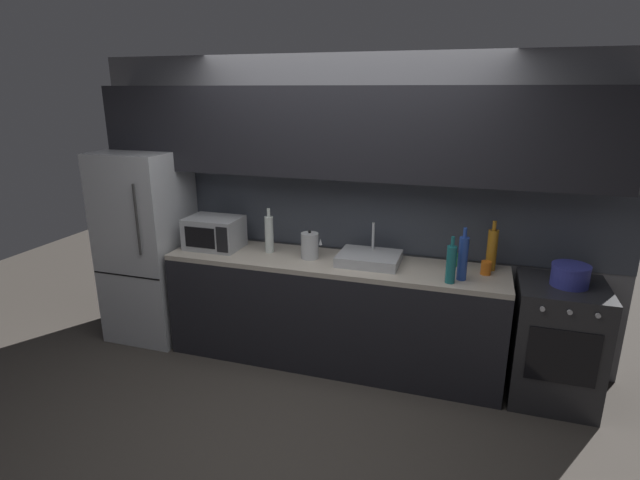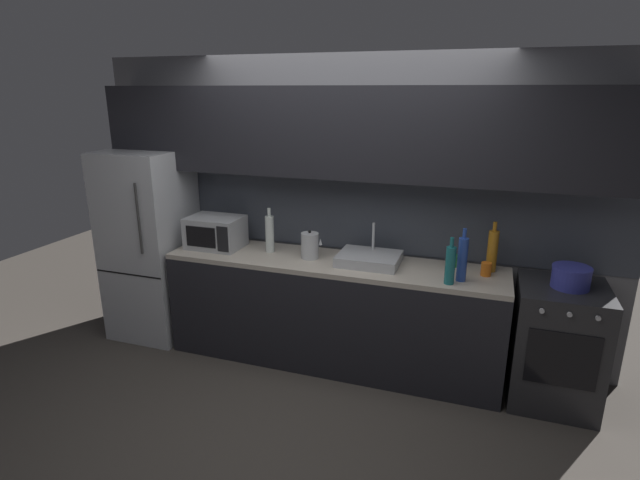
{
  "view_description": "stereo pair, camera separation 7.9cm",
  "coord_description": "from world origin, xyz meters",
  "px_view_note": "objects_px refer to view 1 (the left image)",
  "views": [
    {
      "loc": [
        1.06,
        -2.72,
        2.23
      ],
      "look_at": [
        -0.1,
        0.9,
        1.06
      ],
      "focal_mm": 27.86,
      "sensor_mm": 36.0,
      "label": 1
    },
    {
      "loc": [
        1.13,
        -2.7,
        2.23
      ],
      "look_at": [
        -0.1,
        0.9,
        1.06
      ],
      "focal_mm": 27.86,
      "sensor_mm": 36.0,
      "label": 2
    }
  ],
  "objects_px": {
    "wine_bottle_blue": "(463,258)",
    "wine_bottle_amber": "(492,249)",
    "microwave": "(214,233)",
    "mug_green": "(455,260)",
    "refrigerator": "(148,246)",
    "wine_bottle_teal": "(451,264)",
    "kettle": "(310,246)",
    "cooking_pot": "(570,275)",
    "mug_orange": "(486,268)",
    "oven_range": "(556,342)",
    "wine_bottle_clear": "(269,234)"
  },
  "relations": [
    {
      "from": "wine_bottle_blue",
      "to": "wine_bottle_amber",
      "type": "xyz_separation_m",
      "value": [
        0.2,
        0.28,
        -0.0
      ]
    },
    {
      "from": "microwave",
      "to": "mug_green",
      "type": "xyz_separation_m",
      "value": [
        2.01,
        0.17,
        -0.09
      ]
    },
    {
      "from": "wine_bottle_amber",
      "to": "refrigerator",
      "type": "bearing_deg",
      "value": -176.8
    },
    {
      "from": "wine_bottle_teal",
      "to": "kettle",
      "type": "bearing_deg",
      "value": 169.77
    },
    {
      "from": "cooking_pot",
      "to": "mug_orange",
      "type": "bearing_deg",
      "value": 174.75
    },
    {
      "from": "mug_orange",
      "to": "mug_green",
      "type": "height_order",
      "value": "mug_orange"
    },
    {
      "from": "mug_orange",
      "to": "mug_green",
      "type": "distance_m",
      "value": 0.27
    },
    {
      "from": "mug_orange",
      "to": "kettle",
      "type": "bearing_deg",
      "value": -178.07
    },
    {
      "from": "microwave",
      "to": "wine_bottle_amber",
      "type": "relative_size",
      "value": 1.19
    },
    {
      "from": "oven_range",
      "to": "mug_orange",
      "type": "bearing_deg",
      "value": 174.34
    },
    {
      "from": "wine_bottle_clear",
      "to": "cooking_pot",
      "type": "distance_m",
      "value": 2.31
    },
    {
      "from": "mug_orange",
      "to": "wine_bottle_clear",
      "type": "bearing_deg",
      "value": -179.96
    },
    {
      "from": "refrigerator",
      "to": "cooking_pot",
      "type": "relative_size",
      "value": 6.66
    },
    {
      "from": "oven_range",
      "to": "mug_green",
      "type": "relative_size",
      "value": 9.82
    },
    {
      "from": "wine_bottle_blue",
      "to": "mug_green",
      "type": "relative_size",
      "value": 4.25
    },
    {
      "from": "wine_bottle_clear",
      "to": "mug_green",
      "type": "height_order",
      "value": "wine_bottle_clear"
    },
    {
      "from": "wine_bottle_amber",
      "to": "mug_orange",
      "type": "bearing_deg",
      "value": -105.86
    },
    {
      "from": "mug_green",
      "to": "wine_bottle_blue",
      "type": "bearing_deg",
      "value": -78.23
    },
    {
      "from": "refrigerator",
      "to": "mug_orange",
      "type": "height_order",
      "value": "refrigerator"
    },
    {
      "from": "oven_range",
      "to": "wine_bottle_clear",
      "type": "xyz_separation_m",
      "value": [
        -2.28,
        0.05,
        0.61
      ]
    },
    {
      "from": "mug_orange",
      "to": "cooking_pot",
      "type": "relative_size",
      "value": 0.4
    },
    {
      "from": "microwave",
      "to": "wine_bottle_clear",
      "type": "height_order",
      "value": "wine_bottle_clear"
    },
    {
      "from": "wine_bottle_amber",
      "to": "mug_green",
      "type": "bearing_deg",
      "value": 175.2
    },
    {
      "from": "kettle",
      "to": "cooking_pot",
      "type": "height_order",
      "value": "kettle"
    },
    {
      "from": "wine_bottle_amber",
      "to": "cooking_pot",
      "type": "relative_size",
      "value": 1.5
    },
    {
      "from": "kettle",
      "to": "cooking_pot",
      "type": "distance_m",
      "value": 1.93
    },
    {
      "from": "wine_bottle_blue",
      "to": "cooking_pot",
      "type": "bearing_deg",
      "value": 8.62
    },
    {
      "from": "kettle",
      "to": "wine_bottle_blue",
      "type": "relative_size",
      "value": 0.61
    },
    {
      "from": "kettle",
      "to": "cooking_pot",
      "type": "xyz_separation_m",
      "value": [
        1.93,
        -0.01,
        -0.03
      ]
    },
    {
      "from": "refrigerator",
      "to": "mug_green",
      "type": "bearing_deg",
      "value": 3.98
    },
    {
      "from": "cooking_pot",
      "to": "kettle",
      "type": "bearing_deg",
      "value": 179.84
    },
    {
      "from": "oven_range",
      "to": "cooking_pot",
      "type": "distance_m",
      "value": 0.53
    },
    {
      "from": "kettle",
      "to": "wine_bottle_teal",
      "type": "height_order",
      "value": "wine_bottle_teal"
    },
    {
      "from": "wine_bottle_blue",
      "to": "wine_bottle_amber",
      "type": "bearing_deg",
      "value": 53.93
    },
    {
      "from": "refrigerator",
      "to": "mug_green",
      "type": "relative_size",
      "value": 18.71
    },
    {
      "from": "wine_bottle_clear",
      "to": "mug_orange",
      "type": "distance_m",
      "value": 1.75
    },
    {
      "from": "kettle",
      "to": "wine_bottle_amber",
      "type": "relative_size",
      "value": 0.61
    },
    {
      "from": "refrigerator",
      "to": "wine_bottle_blue",
      "type": "bearing_deg",
      "value": -2.29
    },
    {
      "from": "refrigerator",
      "to": "mug_green",
      "type": "height_order",
      "value": "refrigerator"
    },
    {
      "from": "wine_bottle_amber",
      "to": "wine_bottle_clear",
      "type": "xyz_separation_m",
      "value": [
        -1.78,
        -0.12,
        -0.0
      ]
    },
    {
      "from": "mug_green",
      "to": "cooking_pot",
      "type": "height_order",
      "value": "cooking_pot"
    },
    {
      "from": "microwave",
      "to": "oven_range",
      "type": "bearing_deg",
      "value": -0.41
    },
    {
      "from": "wine_bottle_clear",
      "to": "wine_bottle_teal",
      "type": "height_order",
      "value": "wine_bottle_clear"
    },
    {
      "from": "microwave",
      "to": "wine_bottle_amber",
      "type": "bearing_deg",
      "value": 3.69
    },
    {
      "from": "refrigerator",
      "to": "wine_bottle_amber",
      "type": "height_order",
      "value": "refrigerator"
    },
    {
      "from": "mug_orange",
      "to": "mug_green",
      "type": "bearing_deg",
      "value": 149.46
    },
    {
      "from": "kettle",
      "to": "wine_bottle_clear",
      "type": "distance_m",
      "value": 0.38
    },
    {
      "from": "wine_bottle_teal",
      "to": "mug_orange",
      "type": "distance_m",
      "value": 0.36
    },
    {
      "from": "wine_bottle_amber",
      "to": "wine_bottle_teal",
      "type": "distance_m",
      "value": 0.46
    },
    {
      "from": "refrigerator",
      "to": "microwave",
      "type": "xyz_separation_m",
      "value": [
        0.68,
        0.02,
        0.18
      ]
    }
  ]
}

